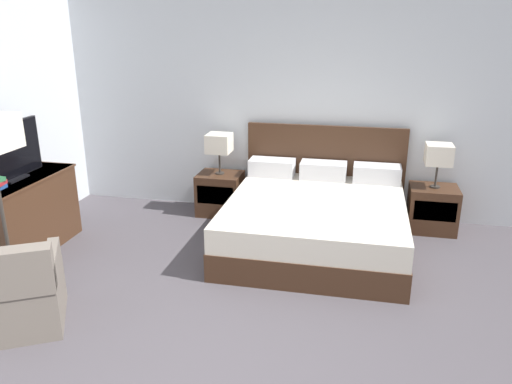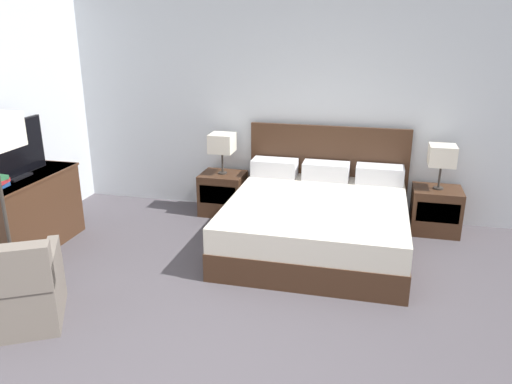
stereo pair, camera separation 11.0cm
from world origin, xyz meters
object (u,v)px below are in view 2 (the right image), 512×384
object	(u,v)px
dresser	(26,212)
armchair_by_window	(13,292)
table_lamp_left	(222,143)
tv	(12,151)
bed	(317,220)
nightstand_right	(435,210)
nightstand_left	(223,193)
table_lamp_right	(442,156)

from	to	relation	value
dresser	armchair_by_window	distance (m)	1.51
table_lamp_left	tv	world-z (taller)	tv
bed	tv	xyz separation A→B (m)	(-2.95, -0.85, 0.78)
nightstand_right	dresser	xyz separation A→B (m)	(-4.22, -1.48, 0.15)
nightstand_left	table_lamp_right	xyz separation A→B (m)	(2.53, 0.00, 0.64)
table_lamp_left	armchair_by_window	distance (m)	2.94
table_lamp_left	tv	distance (m)	2.30
bed	nightstand_left	world-z (taller)	bed
bed	table_lamp_right	size ratio (longest dim) A/B	4.02
bed	table_lamp_right	world-z (taller)	bed
dresser	armchair_by_window	xyz separation A→B (m)	(0.82, -1.26, -0.13)
bed	armchair_by_window	bearing A→B (deg)	-136.11
table_lamp_right	tv	world-z (taller)	tv
tv	armchair_by_window	size ratio (longest dim) A/B	0.98
tv	table_lamp_left	bearing A→B (deg)	42.56
bed	armchair_by_window	size ratio (longest dim) A/B	2.15
tv	nightstand_right	bearing A→B (deg)	20.14
table_lamp_right	bed	bearing A→B (deg)	-151.26
nightstand_left	table_lamp_left	xyz separation A→B (m)	(0.00, 0.00, 0.64)
nightstand_right	armchair_by_window	world-z (taller)	armchair_by_window
dresser	armchair_by_window	world-z (taller)	dresser
nightstand_right	dresser	size ratio (longest dim) A/B	0.44
dresser	bed	bearing A→B (deg)	14.96
bed	dresser	world-z (taller)	bed
nightstand_left	nightstand_right	xyz separation A→B (m)	(2.53, 0.00, 0.00)
bed	tv	distance (m)	3.17
table_lamp_left	tv	xyz separation A→B (m)	(-1.69, -1.55, 0.18)
nightstand_right	armchair_by_window	size ratio (longest dim) A/B	0.57
dresser	nightstand_left	bearing A→B (deg)	41.28
nightstand_left	nightstand_right	distance (m)	2.53
table_lamp_left	bed	bearing A→B (deg)	-28.74
armchair_by_window	table_lamp_right	bearing A→B (deg)	38.93
bed	dresser	size ratio (longest dim) A/B	1.65
nightstand_right	tv	bearing A→B (deg)	-159.86
table_lamp_left	dresser	size ratio (longest dim) A/B	0.41
nightstand_left	nightstand_right	bearing A→B (deg)	0.00
nightstand_right	table_lamp_left	size ratio (longest dim) A/B	1.07
nightstand_left	armchair_by_window	distance (m)	2.88
bed	nightstand_right	distance (m)	1.44
table_lamp_left	armchair_by_window	size ratio (longest dim) A/B	0.53
dresser	table_lamp_right	bearing A→B (deg)	19.37
table_lamp_right	armchair_by_window	xyz separation A→B (m)	(-3.40, -2.74, -0.61)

